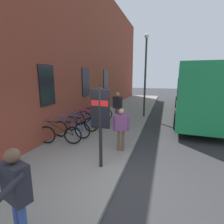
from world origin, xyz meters
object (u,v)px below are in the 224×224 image
(pedestrian_crossing_street, at_px, (117,105))
(pedestrian_near_bus, at_px, (121,125))
(city_bus, at_px, (197,89))
(street_lamp, at_px, (146,69))
(bicycle_nearest_sign, at_px, (98,114))
(tourist_with_hotdogs, at_px, (15,188))
(bicycle_mid_rack, at_px, (60,134))
(bicycle_leaning_wall, at_px, (93,117))
(transit_info_sign, at_px, (100,114))
(bicycle_end_of_row, at_px, (71,129))
(bicycle_by_door, at_px, (81,123))
(bicycle_far_end, at_px, (87,120))
(pedestrian_by_facade, at_px, (101,110))

(pedestrian_crossing_street, bearing_deg, pedestrian_near_bus, -162.39)
(city_bus, bearing_deg, street_lamp, 112.33)
(bicycle_nearest_sign, height_order, tourist_with_hotdogs, tourist_with_hotdogs)
(bicycle_mid_rack, height_order, bicycle_leaning_wall, same)
(bicycle_nearest_sign, bearing_deg, transit_info_sign, -157.20)
(bicycle_end_of_row, bearing_deg, bicycle_by_door, 1.91)
(pedestrian_near_bus, height_order, pedestrian_crossing_street, pedestrian_crossing_street)
(city_bus, height_order, pedestrian_near_bus, city_bus)
(bicycle_end_of_row, height_order, bicycle_nearest_sign, same)
(bicycle_leaning_wall, xyz_separation_m, city_bus, (4.01, -5.79, 1.41))
(street_lamp, bearing_deg, bicycle_mid_rack, 156.42)
(bicycle_end_of_row, bearing_deg, pedestrian_near_bus, -105.24)
(bicycle_far_end, bearing_deg, transit_info_sign, -149.16)
(bicycle_leaning_wall, bearing_deg, city_bus, -55.32)
(bicycle_by_door, height_order, transit_info_sign, transit_info_sign)
(bicycle_end_of_row, bearing_deg, transit_info_sign, -132.38)
(bicycle_mid_rack, distance_m, pedestrian_crossing_street, 3.95)
(pedestrian_near_bus, bearing_deg, tourist_with_hotdogs, 171.28)
(bicycle_nearest_sign, height_order, pedestrian_by_facade, pedestrian_by_facade)
(city_bus, relative_size, pedestrian_near_bus, 6.85)
(pedestrian_crossing_street, bearing_deg, bicycle_leaning_wall, 110.83)
(bicycle_leaning_wall, relative_size, street_lamp, 0.34)
(bicycle_end_of_row, distance_m, bicycle_far_end, 1.71)
(bicycle_end_of_row, height_order, pedestrian_near_bus, pedestrian_near_bus)
(pedestrian_near_bus, relative_size, tourist_with_hotdogs, 0.94)
(transit_info_sign, xyz_separation_m, tourist_with_hotdogs, (-2.70, 0.33, -0.58))
(transit_info_sign, relative_size, city_bus, 0.23)
(transit_info_sign, bearing_deg, street_lamp, -3.06)
(city_bus, xyz_separation_m, street_lamp, (-1.36, 3.30, 1.26))
(bicycle_far_end, xyz_separation_m, street_lamp, (3.35, -2.54, 2.67))
(bicycle_nearest_sign, xyz_separation_m, transit_info_sign, (-5.15, -2.17, 1.21))
(transit_info_sign, height_order, pedestrian_near_bus, transit_info_sign)
(bicycle_nearest_sign, height_order, street_lamp, street_lamp)
(bicycle_mid_rack, height_order, bicycle_far_end, same)
(tourist_with_hotdogs, bearing_deg, pedestrian_by_facade, 10.04)
(bicycle_leaning_wall, distance_m, street_lamp, 4.51)
(tourist_with_hotdogs, bearing_deg, bicycle_mid_rack, 25.46)
(bicycle_leaning_wall, xyz_separation_m, pedestrian_by_facade, (-0.48, -0.63, 0.54))
(bicycle_leaning_wall, distance_m, pedestrian_near_bus, 3.93)
(bicycle_end_of_row, xyz_separation_m, bicycle_nearest_sign, (3.23, 0.06, 0.00))
(bicycle_mid_rack, bearing_deg, bicycle_leaning_wall, -0.95)
(bicycle_mid_rack, height_order, pedestrian_near_bus, pedestrian_near_bus)
(bicycle_end_of_row, height_order, pedestrian_by_facade, pedestrian_by_facade)
(bicycle_far_end, bearing_deg, city_bus, -51.14)
(bicycle_far_end, relative_size, street_lamp, 0.34)
(bicycle_mid_rack, distance_m, bicycle_far_end, 2.47)
(tourist_with_hotdogs, bearing_deg, bicycle_nearest_sign, 13.18)
(bicycle_by_door, distance_m, tourist_with_hotdogs, 5.90)
(bicycle_mid_rack, distance_m, tourist_with_hotdogs, 4.33)
(bicycle_far_end, distance_m, city_bus, 7.63)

